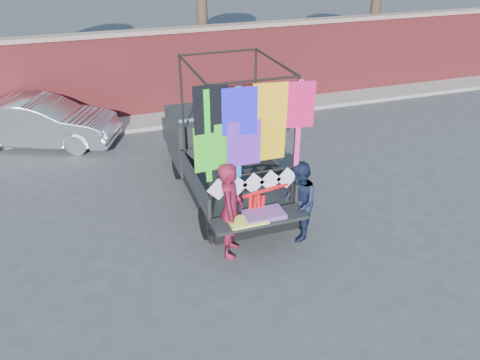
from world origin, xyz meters
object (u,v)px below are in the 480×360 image
object	(u,v)px
pickup_truck	(215,152)
man	(299,202)
sedan	(41,122)
woman	(230,210)

from	to	relation	value
pickup_truck	man	bearing A→B (deg)	-71.01
pickup_truck	sedan	world-z (taller)	pickup_truck
pickup_truck	man	distance (m)	2.68
woman	man	world-z (taller)	woman
sedan	woman	size ratio (longest dim) A/B	2.20
pickup_truck	woman	xyz separation A→B (m)	(-0.47, -2.59, 0.11)
sedan	man	distance (m)	7.73
sedan	pickup_truck	bearing A→B (deg)	-111.09
pickup_truck	man	size ratio (longest dim) A/B	3.19
pickup_truck	sedan	distance (m)	5.24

